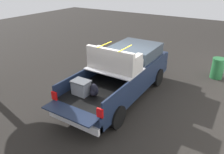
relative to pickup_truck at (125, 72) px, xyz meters
The scene contains 3 objects.
ground_plane 1.01m from the pickup_truck, behind, with size 40.00×40.00×0.00m, color black.
pickup_truck is the anchor object (origin of this frame).
trash_can 4.74m from the pickup_truck, 39.96° to the right, with size 0.60×0.60×0.98m.
Camera 1 is at (-6.63, -3.80, 4.46)m, focal length 34.53 mm.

